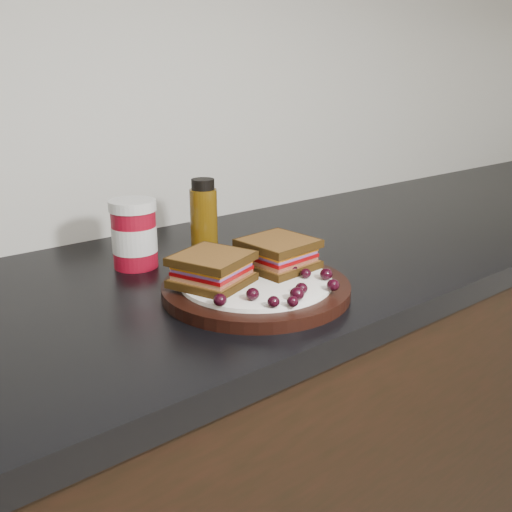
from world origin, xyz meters
The scene contains 25 objects.
countertop centered at (0.00, 1.70, 0.88)m, with size 3.98×0.60×0.04m, color black.
plate centered at (0.24, 1.58, 0.91)m, with size 0.28×0.28×0.02m, color black.
sandwich_left centered at (0.18, 1.60, 0.95)m, with size 0.10×0.10×0.04m, color brown, non-canonical shape.
sandwich_right centered at (0.30, 1.60, 0.95)m, with size 0.10×0.10×0.05m, color brown, non-canonical shape.
grape_0 centered at (0.14, 1.53, 0.93)m, with size 0.02×0.02×0.02m, color black.
grape_1 centered at (0.18, 1.52, 0.93)m, with size 0.02×0.02×0.02m, color black.
grape_2 centered at (0.19, 1.48, 0.93)m, with size 0.02×0.02×0.02m, color black.
grape_3 centered at (0.21, 1.47, 0.93)m, with size 0.02×0.02×0.01m, color black.
grape_4 centered at (0.23, 1.48, 0.93)m, with size 0.02×0.02×0.02m, color black.
grape_5 centered at (0.25, 1.49, 0.93)m, with size 0.02×0.02×0.02m, color black.
grape_6 centered at (0.29, 1.47, 0.93)m, with size 0.02×0.02×0.02m, color black.
grape_7 centered at (0.32, 1.51, 0.93)m, with size 0.02×0.02×0.02m, color black.
grape_8 centered at (0.30, 1.53, 0.93)m, with size 0.02×0.02×0.01m, color black.
grape_9 centered at (0.29, 1.55, 0.93)m, with size 0.02×0.02×0.02m, color black.
grape_10 centered at (0.32, 1.60, 0.93)m, with size 0.02×0.02×0.02m, color black.
grape_11 centered at (0.30, 1.60, 0.93)m, with size 0.02×0.02×0.02m, color black.
grape_12 centered at (0.29, 1.63, 0.93)m, with size 0.02×0.02×0.02m, color black.
grape_13 centered at (0.17, 1.62, 0.93)m, with size 0.02×0.02×0.02m, color black.
grape_14 centered at (0.15, 1.59, 0.93)m, with size 0.02×0.02×0.02m, color black.
grape_15 centered at (0.17, 1.57, 0.93)m, with size 0.02×0.02×0.02m, color black.
grape_16 centered at (0.19, 1.62, 0.93)m, with size 0.02×0.02×0.01m, color black.
grape_17 centered at (0.16, 1.60, 0.93)m, with size 0.02×0.02×0.02m, color black.
grape_18 centered at (0.16, 1.58, 0.93)m, with size 0.02×0.02×0.02m, color black.
condiment_jar centered at (0.16, 1.80, 0.96)m, with size 0.08×0.08×0.12m, color maroon.
oil_bottle centered at (0.29, 1.79, 0.97)m, with size 0.05×0.05×0.14m, color #553908.
Camera 1 is at (-0.26, 0.96, 1.22)m, focal length 40.00 mm.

